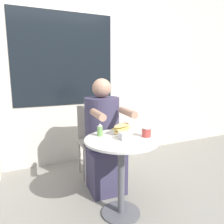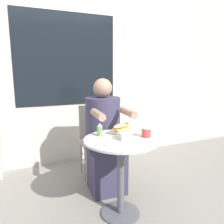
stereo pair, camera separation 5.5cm
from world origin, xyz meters
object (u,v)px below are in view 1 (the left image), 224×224
object	(u,v)px
cafe_table	(121,160)
diner_chair	(93,134)
sandwich_on_plate	(121,129)
condiment_bottle	(100,130)
drink_cup	(146,132)
seated_diner	(103,142)

from	to	relation	value
cafe_table	diner_chair	xyz separation A→B (m)	(0.05, 0.87, 0.00)
sandwich_on_plate	condiment_bottle	xyz separation A→B (m)	(-0.21, 0.02, 0.01)
drink_cup	condiment_bottle	size ratio (longest dim) A/B	0.75
cafe_table	sandwich_on_plate	bearing A→B (deg)	63.07
drink_cup	cafe_table	bearing A→B (deg)	170.72
cafe_table	sandwich_on_plate	world-z (taller)	sandwich_on_plate
diner_chair	cafe_table	bearing A→B (deg)	90.39
cafe_table	diner_chair	bearing A→B (deg)	86.59
diner_chair	sandwich_on_plate	distance (m)	0.77
drink_cup	condiment_bottle	xyz separation A→B (m)	(-0.37, 0.19, 0.01)
sandwich_on_plate	drink_cup	xyz separation A→B (m)	(0.16, -0.18, -0.00)
cafe_table	sandwich_on_plate	size ratio (longest dim) A/B	3.27
sandwich_on_plate	condiment_bottle	world-z (taller)	condiment_bottle
seated_diner	drink_cup	bearing A→B (deg)	111.99
diner_chair	seated_diner	world-z (taller)	seated_diner
cafe_table	seated_diner	bearing A→B (deg)	85.26
seated_diner	drink_cup	xyz separation A→B (m)	(0.18, -0.56, 0.24)
cafe_table	seated_diner	xyz separation A→B (m)	(0.04, 0.52, 0.00)
cafe_table	sandwich_on_plate	distance (m)	0.29
condiment_bottle	cafe_table	bearing A→B (deg)	-48.30
diner_chair	sandwich_on_plate	size ratio (longest dim) A/B	3.97
condiment_bottle	diner_chair	bearing A→B (deg)	75.15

